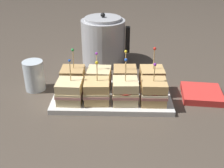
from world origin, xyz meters
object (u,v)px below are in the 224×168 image
at_px(sandwich_front_center_left, 97,91).
at_px(sandwich_front_far_right, 153,92).
at_px(serving_platter, 112,97).
at_px(sandwich_back_far_left, 73,78).
at_px(sandwich_back_center_left, 99,79).
at_px(sandwich_back_far_right, 152,79).
at_px(kettle_steel, 103,41).
at_px(sandwich_back_center_right, 125,78).
at_px(napkin_stack, 202,94).
at_px(sandwich_front_center_right, 125,91).
at_px(sandwich_front_far_left, 70,91).
at_px(drinking_glass, 34,76).

relative_size(sandwich_front_center_left, sandwich_front_far_right, 1.01).
xyz_separation_m(serving_platter, sandwich_back_far_left, (-0.14, 0.05, 0.05)).
bearing_deg(sandwich_back_center_left, sandwich_front_center_left, -91.02).
bearing_deg(sandwich_back_far_right, kettle_steel, 123.37).
bearing_deg(serving_platter, sandwich_back_center_right, 46.48).
xyz_separation_m(serving_platter, napkin_stack, (0.32, 0.02, 0.00)).
xyz_separation_m(sandwich_front_center_left, sandwich_back_center_left, (0.00, 0.09, -0.00)).
bearing_deg(sandwich_back_far_right, sandwich_front_center_right, -135.76).
distance_m(sandwich_front_far_left, sandwich_front_center_left, 0.09).
relative_size(sandwich_back_far_left, sandwich_back_center_left, 1.08).
distance_m(sandwich_front_center_right, sandwich_back_center_right, 0.09).
bearing_deg(serving_platter, sandwich_front_far_left, -160.12).
bearing_deg(drinking_glass, sandwich_back_center_right, -2.89).
bearing_deg(sandwich_back_far_left, sandwich_back_far_right, -0.37).
xyz_separation_m(sandwich_front_far_left, sandwich_back_far_right, (0.28, 0.10, 0.00)).
xyz_separation_m(serving_platter, sandwich_front_far_left, (-0.14, -0.05, 0.05)).
height_order(serving_platter, sandwich_front_far_left, sandwich_front_far_left).
height_order(sandwich_front_far_left, sandwich_front_center_right, sandwich_front_center_right).
bearing_deg(sandwich_back_far_left, sandwich_front_center_right, -27.04).
xyz_separation_m(sandwich_front_far_right, sandwich_back_center_left, (-0.19, 0.10, -0.00)).
height_order(sandwich_front_far_left, sandwich_back_far_left, same).
distance_m(kettle_steel, drinking_glass, 0.37).
height_order(sandwich_front_center_right, sandwich_back_center_left, sandwich_front_center_right).
bearing_deg(sandwich_front_far_right, napkin_stack, 21.46).
height_order(sandwich_back_far_left, kettle_steel, kettle_steel).
distance_m(sandwich_back_center_left, drinking_glass, 0.24).
bearing_deg(sandwich_back_center_right, sandwich_front_center_left, -135.39).
bearing_deg(sandwich_back_far_left, sandwich_front_far_left, -87.35).
bearing_deg(sandwich_front_center_left, drinking_glass, 155.34).
height_order(sandwich_front_center_right, napkin_stack, sandwich_front_center_right).
xyz_separation_m(sandwich_front_center_left, sandwich_front_far_right, (0.19, -0.00, 0.00)).
bearing_deg(sandwich_front_far_left, sandwich_back_far_right, 19.23).
bearing_deg(serving_platter, sandwich_back_far_left, 160.90).
bearing_deg(sandwich_front_center_left, napkin_stack, 10.69).
bearing_deg(kettle_steel, sandwich_back_center_left, -90.05).
bearing_deg(sandwich_front_center_right, sandwich_front_far_right, -0.78).
relative_size(sandwich_back_center_right, napkin_stack, 1.01).
height_order(sandwich_front_far_right, sandwich_back_center_right, sandwich_back_center_right).
height_order(sandwich_back_center_left, drinking_glass, sandwich_back_center_left).
bearing_deg(sandwich_back_center_right, kettle_steel, 107.84).
bearing_deg(sandwich_front_center_right, sandwich_back_far_right, 44.24).
bearing_deg(kettle_steel, sandwich_front_far_left, -103.27).
distance_m(serving_platter, drinking_glass, 0.30).
height_order(sandwich_front_center_left, sandwich_back_center_right, sandwich_back_center_right).
bearing_deg(napkin_stack, drinking_glass, 176.23).
xyz_separation_m(sandwich_front_far_left, sandwich_front_center_right, (0.19, 0.00, 0.00)).
bearing_deg(sandwich_front_far_left, sandwich_back_center_left, 47.06).
height_order(sandwich_back_far_left, drinking_glass, sandwich_back_far_left).
distance_m(sandwich_back_center_right, kettle_steel, 0.31).
relative_size(sandwich_back_far_left, sandwich_back_far_right, 0.94).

